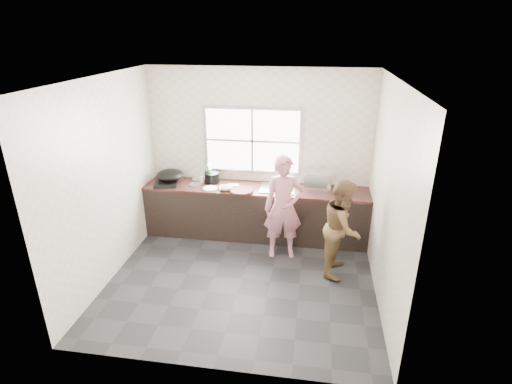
# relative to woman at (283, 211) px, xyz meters

# --- Properties ---
(floor) EXTENTS (3.60, 3.20, 0.01)m
(floor) POSITION_rel_woman_xyz_m (-0.49, -0.74, -0.74)
(floor) COLOR #242427
(floor) RESTS_ON ground
(ceiling) EXTENTS (3.60, 3.20, 0.01)m
(ceiling) POSITION_rel_woman_xyz_m (-0.49, -0.74, 1.97)
(ceiling) COLOR silver
(ceiling) RESTS_ON wall_back
(wall_back) EXTENTS (3.60, 0.01, 2.70)m
(wall_back) POSITION_rel_woman_xyz_m (-0.49, 0.87, 0.61)
(wall_back) COLOR beige
(wall_back) RESTS_ON ground
(wall_left) EXTENTS (0.01, 3.20, 2.70)m
(wall_left) POSITION_rel_woman_xyz_m (-2.30, -0.74, 0.61)
(wall_left) COLOR beige
(wall_left) RESTS_ON ground
(wall_right) EXTENTS (0.01, 3.20, 2.70)m
(wall_right) POSITION_rel_woman_xyz_m (1.31, -0.74, 0.61)
(wall_right) COLOR beige
(wall_right) RESTS_ON ground
(wall_front) EXTENTS (3.60, 0.01, 2.70)m
(wall_front) POSITION_rel_woman_xyz_m (-0.49, -2.34, 0.61)
(wall_front) COLOR beige
(wall_front) RESTS_ON ground
(cabinet) EXTENTS (3.60, 0.62, 0.82)m
(cabinet) POSITION_rel_woman_xyz_m (-0.49, 0.55, -0.33)
(cabinet) COLOR black
(cabinet) RESTS_ON floor
(countertop) EXTENTS (3.60, 0.64, 0.04)m
(countertop) POSITION_rel_woman_xyz_m (-0.49, 0.55, 0.10)
(countertop) COLOR #351A15
(countertop) RESTS_ON cabinet
(sink) EXTENTS (0.55, 0.45, 0.02)m
(sink) POSITION_rel_woman_xyz_m (-0.14, 0.55, 0.13)
(sink) COLOR silver
(sink) RESTS_ON countertop
(faucet) EXTENTS (0.02, 0.02, 0.30)m
(faucet) POSITION_rel_woman_xyz_m (-0.14, 0.75, 0.27)
(faucet) COLOR silver
(faucet) RESTS_ON countertop
(window_frame) EXTENTS (1.60, 0.05, 1.10)m
(window_frame) POSITION_rel_woman_xyz_m (-0.59, 0.85, 0.81)
(window_frame) COLOR #9EA0A5
(window_frame) RESTS_ON wall_back
(window_glazing) EXTENTS (1.50, 0.01, 1.00)m
(window_glazing) POSITION_rel_woman_xyz_m (-0.59, 0.83, 0.81)
(window_glazing) COLOR white
(window_glazing) RESTS_ON window_frame
(woman) EXTENTS (0.60, 0.45, 1.48)m
(woman) POSITION_rel_woman_xyz_m (0.00, 0.00, 0.00)
(woman) COLOR #CA798E
(woman) RESTS_ON floor
(person_side) EXTENTS (0.64, 0.76, 1.39)m
(person_side) POSITION_rel_woman_xyz_m (0.84, -0.32, -0.04)
(person_side) COLOR brown
(person_side) RESTS_ON floor
(cutting_board) EXTENTS (0.46, 0.46, 0.04)m
(cutting_board) POSITION_rel_woman_xyz_m (-0.69, 0.34, 0.14)
(cutting_board) COLOR black
(cutting_board) RESTS_ON countertop
(cleaver) EXTENTS (0.19, 0.12, 0.01)m
(cleaver) POSITION_rel_woman_xyz_m (-0.85, 0.51, 0.16)
(cleaver) COLOR silver
(cleaver) RESTS_ON cutting_board
(bowl_mince) EXTENTS (0.26, 0.26, 0.05)m
(bowl_mince) POSITION_rel_woman_xyz_m (-0.95, 0.39, 0.15)
(bowl_mince) COLOR silver
(bowl_mince) RESTS_ON countertop
(bowl_crabs) EXTENTS (0.22, 0.22, 0.06)m
(bowl_crabs) POSITION_rel_woman_xyz_m (-0.04, 0.42, 0.15)
(bowl_crabs) COLOR silver
(bowl_crabs) RESTS_ON countertop
(bowl_held) EXTENTS (0.22, 0.22, 0.07)m
(bowl_held) POSITION_rel_woman_xyz_m (-0.08, 0.34, 0.16)
(bowl_held) COLOR silver
(bowl_held) RESTS_ON countertop
(black_pot) EXTENTS (0.24, 0.24, 0.17)m
(black_pot) POSITION_rel_woman_xyz_m (-1.24, 0.66, 0.21)
(black_pot) COLOR black
(black_pot) RESTS_ON countertop
(plate_food) EXTENTS (0.31, 0.31, 0.02)m
(plate_food) POSITION_rel_woman_xyz_m (-1.20, 0.39, 0.13)
(plate_food) COLOR white
(plate_food) RESTS_ON countertop
(bottle_green) EXTENTS (0.13, 0.13, 0.29)m
(bottle_green) POSITION_rel_woman_xyz_m (-1.32, 0.73, 0.27)
(bottle_green) COLOR green
(bottle_green) RESTS_ON countertop
(bottle_brown_tall) EXTENTS (0.09, 0.09, 0.18)m
(bottle_brown_tall) POSITION_rel_woman_xyz_m (-1.26, 0.65, 0.21)
(bottle_brown_tall) COLOR #502114
(bottle_brown_tall) RESTS_ON countertop
(bottle_brown_short) EXTENTS (0.14, 0.14, 0.16)m
(bottle_brown_short) POSITION_rel_woman_xyz_m (-1.28, 0.78, 0.20)
(bottle_brown_short) COLOR #451811
(bottle_brown_short) RESTS_ON countertop
(glass_jar) EXTENTS (0.08, 0.08, 0.10)m
(glass_jar) POSITION_rel_woman_xyz_m (-1.41, 0.64, 0.17)
(glass_jar) COLOR silver
(glass_jar) RESTS_ON countertop
(burner) EXTENTS (0.44, 0.44, 0.05)m
(burner) POSITION_rel_woman_xyz_m (-1.96, 0.46, 0.15)
(burner) COLOR black
(burner) RESTS_ON countertop
(wok) EXTENTS (0.49, 0.49, 0.17)m
(wok) POSITION_rel_woman_xyz_m (-1.91, 0.53, 0.27)
(wok) COLOR black
(wok) RESTS_ON burner
(dish_rack) EXTENTS (0.42, 0.30, 0.31)m
(dish_rack) POSITION_rel_woman_xyz_m (0.48, 0.59, 0.28)
(dish_rack) COLOR silver
(dish_rack) RESTS_ON countertop
(pot_lid_left) EXTENTS (0.25, 0.25, 0.01)m
(pot_lid_left) POSITION_rel_woman_xyz_m (-1.49, 0.52, 0.13)
(pot_lid_left) COLOR #B7BBBE
(pot_lid_left) RESTS_ON countertop
(pot_lid_right) EXTENTS (0.24, 0.24, 0.01)m
(pot_lid_right) POSITION_rel_woman_xyz_m (-1.50, 0.78, 0.13)
(pot_lid_right) COLOR silver
(pot_lid_right) RESTS_ON countertop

